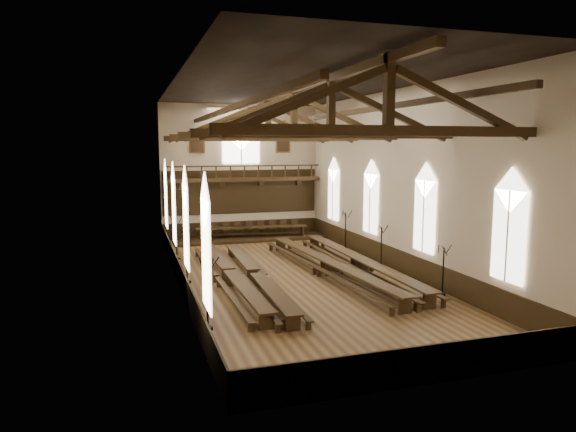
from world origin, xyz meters
name	(u,v)px	position (x,y,z in m)	size (l,w,h in m)	color
ground	(294,277)	(0.00, 0.00, 0.00)	(26.00, 26.00, 0.00)	brown
room_walls	(294,155)	(0.00, 0.00, 6.46)	(26.00, 26.00, 26.00)	beige
wainscot_band	(294,266)	(0.00, 0.00, 0.60)	(12.00, 26.00, 1.20)	black
side_windows	(294,207)	(0.00, 0.00, 3.74)	(11.85, 19.80, 4.50)	white
end_window	(241,142)	(0.00, 12.90, 7.22)	(2.80, 0.12, 3.80)	white
minstrels_gallery	(242,186)	(0.00, 12.66, 3.91)	(11.80, 1.24, 3.70)	#3E2B13
portraits	(241,143)	(0.00, 12.90, 7.10)	(7.75, 0.09, 1.45)	brown
roof_trusses	(294,120)	(0.00, 0.00, 8.22)	(11.70, 25.70, 2.80)	#3E2B13
refectory_row_a	(229,273)	(-3.53, -0.35, 0.55)	(1.63, 14.49, 0.76)	#3E2B13
refectory_row_b	(255,275)	(-2.33, -0.95, 0.52)	(1.64, 14.15, 0.72)	#3E2B13
refectory_row_c	(328,264)	(1.91, -0.07, 0.59)	(2.26, 15.08, 0.81)	#3E2B13
refectory_row_d	(358,261)	(3.83, 0.15, 0.58)	(1.63, 14.83, 0.80)	#3E2B13
dais	(252,238)	(0.45, 11.40, 0.09)	(11.40, 2.83, 0.19)	black
high_table	(252,228)	(0.45, 11.40, 0.84)	(8.30, 1.73, 0.77)	#3E2B13
high_chairs	(250,227)	(0.45, 12.21, 0.79)	(7.73, 0.53, 1.11)	#3E2B13
candelabrum_left_near	(208,308)	(-5.55, -6.57, 0.85)	(0.78, 0.86, 2.80)	black
candelabrum_left_mid	(187,267)	(-5.55, 0.44, 0.85)	(0.79, 0.85, 2.79)	black
candelabrum_left_far	(177,246)	(-5.55, 6.07, 0.84)	(0.83, 0.80, 2.77)	black
candelabrum_right_near	(443,280)	(5.55, -5.31, 0.73)	(0.65, 0.73, 2.39)	black
candelabrum_right_mid	(381,254)	(5.55, 0.79, 0.74)	(0.65, 0.75, 2.43)	black
candelabrum_right_far	(345,238)	(5.55, 5.90, 0.81)	(0.77, 0.81, 2.67)	black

